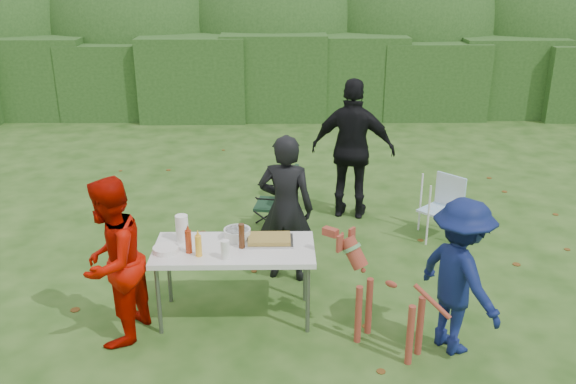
{
  "coord_description": "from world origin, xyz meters",
  "views": [
    {
      "loc": [
        0.09,
        -5.22,
        3.26
      ],
      "look_at": [
        0.19,
        0.66,
        1.0
      ],
      "focal_mm": 38.0,
      "sensor_mm": 36.0,
      "label": 1
    }
  ],
  "objects_px": {
    "person_red_jacket": "(112,262)",
    "beer_bottle": "(242,236)",
    "folding_table": "(234,253)",
    "person_black_puffy": "(353,150)",
    "ketchup_bottle": "(188,242)",
    "lawn_chair": "(440,208)",
    "person_cook": "(286,209)",
    "mustard_bottle": "(198,246)",
    "paper_towel_roll": "(182,228)",
    "camping_chair": "(275,201)",
    "dog": "(390,300)",
    "child": "(459,277)"
  },
  "relations": [
    {
      "from": "folding_table",
      "to": "person_cook",
      "type": "relative_size",
      "value": 0.93
    },
    {
      "from": "dog",
      "to": "camping_chair",
      "type": "bearing_deg",
      "value": -28.4
    },
    {
      "from": "person_black_puffy",
      "to": "person_cook",
      "type": "bearing_deg",
      "value": 76.43
    },
    {
      "from": "child",
      "to": "paper_towel_roll",
      "type": "distance_m",
      "value": 2.56
    },
    {
      "from": "lawn_chair",
      "to": "paper_towel_roll",
      "type": "height_order",
      "value": "paper_towel_roll"
    },
    {
      "from": "camping_chair",
      "to": "paper_towel_roll",
      "type": "distance_m",
      "value": 2.02
    },
    {
      "from": "lawn_chair",
      "to": "person_cook",
      "type": "bearing_deg",
      "value": -15.69
    },
    {
      "from": "folding_table",
      "to": "ketchup_bottle",
      "type": "xyz_separation_m",
      "value": [
        -0.4,
        -0.1,
        0.16
      ]
    },
    {
      "from": "folding_table",
      "to": "person_black_puffy",
      "type": "distance_m",
      "value": 2.84
    },
    {
      "from": "camping_chair",
      "to": "lawn_chair",
      "type": "distance_m",
      "value": 2.04
    },
    {
      "from": "camping_chair",
      "to": "beer_bottle",
      "type": "distance_m",
      "value": 2.0
    },
    {
      "from": "person_cook",
      "to": "person_red_jacket",
      "type": "xyz_separation_m",
      "value": [
        -1.54,
        -1.12,
        -0.03
      ]
    },
    {
      "from": "person_red_jacket",
      "to": "paper_towel_roll",
      "type": "xyz_separation_m",
      "value": [
        0.55,
        0.49,
        0.1
      ]
    },
    {
      "from": "ketchup_bottle",
      "to": "beer_bottle",
      "type": "relative_size",
      "value": 0.92
    },
    {
      "from": "camping_chair",
      "to": "mustard_bottle",
      "type": "relative_size",
      "value": 4.35
    },
    {
      "from": "person_red_jacket",
      "to": "beer_bottle",
      "type": "height_order",
      "value": "person_red_jacket"
    },
    {
      "from": "lawn_chair",
      "to": "folding_table",
      "type": "bearing_deg",
      "value": -6.57
    },
    {
      "from": "person_black_puffy",
      "to": "paper_towel_roll",
      "type": "height_order",
      "value": "person_black_puffy"
    },
    {
      "from": "person_cook",
      "to": "person_black_puffy",
      "type": "xyz_separation_m",
      "value": [
        0.9,
        1.68,
        0.13
      ]
    },
    {
      "from": "child",
      "to": "beer_bottle",
      "type": "distance_m",
      "value": 1.97
    },
    {
      "from": "lawn_chair",
      "to": "paper_towel_roll",
      "type": "distance_m",
      "value": 3.35
    },
    {
      "from": "camping_chair",
      "to": "person_cook",
      "type": "bearing_deg",
      "value": 105.81
    },
    {
      "from": "person_black_puffy",
      "to": "ketchup_bottle",
      "type": "xyz_separation_m",
      "value": [
        -1.8,
        -2.56,
        -0.08
      ]
    },
    {
      "from": "child",
      "to": "ketchup_bottle",
      "type": "xyz_separation_m",
      "value": [
        -2.37,
        0.44,
        0.14
      ]
    },
    {
      "from": "child",
      "to": "lawn_chair",
      "type": "xyz_separation_m",
      "value": [
        0.44,
        2.29,
        -0.32
      ]
    },
    {
      "from": "person_black_puffy",
      "to": "child",
      "type": "distance_m",
      "value": 3.06
    },
    {
      "from": "person_black_puffy",
      "to": "paper_towel_roll",
      "type": "bearing_deg",
      "value": 65.25
    },
    {
      "from": "person_cook",
      "to": "ketchup_bottle",
      "type": "height_order",
      "value": "person_cook"
    },
    {
      "from": "person_red_jacket",
      "to": "child",
      "type": "relative_size",
      "value": 1.09
    },
    {
      "from": "person_cook",
      "to": "child",
      "type": "distance_m",
      "value": 1.98
    },
    {
      "from": "camping_chair",
      "to": "lawn_chair",
      "type": "bearing_deg",
      "value": -175.0
    },
    {
      "from": "person_red_jacket",
      "to": "lawn_chair",
      "type": "bearing_deg",
      "value": 134.72
    },
    {
      "from": "beer_bottle",
      "to": "lawn_chair",
      "type": "bearing_deg",
      "value": 37.15
    },
    {
      "from": "person_black_puffy",
      "to": "dog",
      "type": "distance_m",
      "value": 3.03
    },
    {
      "from": "person_black_puffy",
      "to": "ketchup_bottle",
      "type": "relative_size",
      "value": 8.44
    },
    {
      "from": "person_cook",
      "to": "child",
      "type": "bearing_deg",
      "value": 150.22
    },
    {
      "from": "mustard_bottle",
      "to": "beer_bottle",
      "type": "height_order",
      "value": "beer_bottle"
    },
    {
      "from": "child",
      "to": "dog",
      "type": "height_order",
      "value": "child"
    },
    {
      "from": "camping_chair",
      "to": "beer_bottle",
      "type": "height_order",
      "value": "beer_bottle"
    },
    {
      "from": "ketchup_bottle",
      "to": "person_cook",
      "type": "bearing_deg",
      "value": 44.43
    },
    {
      "from": "person_black_puffy",
      "to": "dog",
      "type": "xyz_separation_m",
      "value": [
        -0.01,
        -3.0,
        -0.44
      ]
    },
    {
      "from": "person_red_jacket",
      "to": "folding_table",
      "type": "bearing_deg",
      "value": 121.45
    },
    {
      "from": "person_red_jacket",
      "to": "camping_chair",
      "type": "relative_size",
      "value": 1.78
    },
    {
      "from": "person_cook",
      "to": "dog",
      "type": "bearing_deg",
      "value": 136.05
    },
    {
      "from": "camping_chair",
      "to": "mustard_bottle",
      "type": "height_order",
      "value": "mustard_bottle"
    },
    {
      "from": "dog",
      "to": "person_cook",
      "type": "bearing_deg",
      "value": -16.7
    },
    {
      "from": "lawn_chair",
      "to": "ketchup_bottle",
      "type": "relative_size",
      "value": 3.56
    },
    {
      "from": "folding_table",
      "to": "person_cook",
      "type": "xyz_separation_m",
      "value": [
        0.49,
        0.78,
        0.12
      ]
    },
    {
      "from": "mustard_bottle",
      "to": "paper_towel_roll",
      "type": "bearing_deg",
      "value": 121.11
    },
    {
      "from": "child",
      "to": "mustard_bottle",
      "type": "height_order",
      "value": "child"
    }
  ]
}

